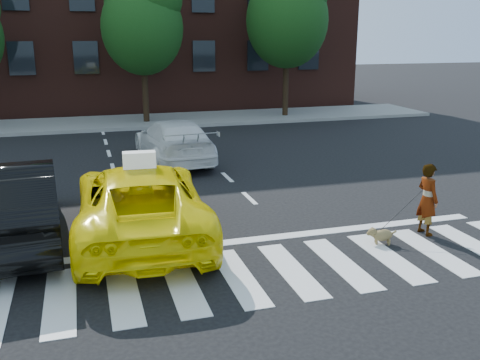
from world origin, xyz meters
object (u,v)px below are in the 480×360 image
object	(u,v)px
woman	(427,199)
dog	(381,235)
black_sedan	(10,202)
white_suv	(174,141)
tree_mid	(143,17)
tree_right	(288,10)
taxi	(140,201)

from	to	relation	value
woman	dog	bearing A→B (deg)	96.57
black_sedan	dog	size ratio (longest dim) A/B	8.84
white_suv	dog	size ratio (longest dim) A/B	8.32
tree_mid	tree_right	distance (m)	7.01
black_sedan	white_suv	world-z (taller)	black_sedan
black_sedan	taxi	bearing A→B (deg)	165.89
taxi	white_suv	bearing A→B (deg)	-102.43
tree_mid	white_suv	distance (m)	8.89
tree_right	taxi	size ratio (longest dim) A/B	1.38
woman	black_sedan	bearing A→B (deg)	71.19
taxi	dog	xyz separation A→B (m)	(4.61, -1.85, -0.57)
black_sedan	tree_right	bearing A→B (deg)	-133.30
taxi	woman	size ratio (longest dim) A/B	3.61
taxi	dog	bearing A→B (deg)	161.28
dog	white_suv	bearing A→B (deg)	128.62
tree_right	dog	xyz separation A→B (m)	(-4.32, -16.35, -5.06)
dog	black_sedan	bearing A→B (deg)	-177.24
tree_mid	black_sedan	xyz separation A→B (m)	(-4.50, -14.04, -4.00)
tree_right	black_sedan	distance (m)	18.68
tree_right	taxi	bearing A→B (deg)	-121.65
taxi	dog	size ratio (longest dim) A/B	9.55
taxi	black_sedan	size ratio (longest dim) A/B	1.08
tree_mid	black_sedan	distance (m)	15.27
tree_mid	woman	distance (m)	17.06
taxi	tree_right	bearing A→B (deg)	-118.50
white_suv	woman	xyz separation A→B (m)	(3.98, -8.23, 0.07)
taxi	white_suv	world-z (taller)	taxi
tree_mid	woman	bearing A→B (deg)	-76.38
taxi	dog	world-z (taller)	taxi
tree_right	white_suv	size ratio (longest dim) A/B	1.59
tree_right	woman	bearing A→B (deg)	-100.90
woman	dog	size ratio (longest dim) A/B	2.65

